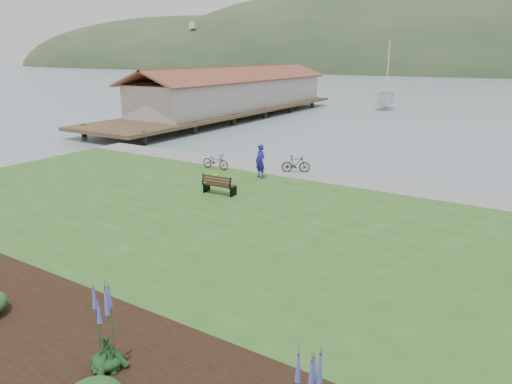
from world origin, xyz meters
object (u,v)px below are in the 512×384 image
(sailboat, at_px, (385,109))
(bicycle_a, at_px, (215,161))
(person, at_px, (260,158))
(park_bench, at_px, (218,184))

(sailboat, bearing_deg, bicycle_a, -97.49)
(sailboat, bearing_deg, person, -92.81)
(park_bench, relative_size, person, 0.75)
(bicycle_a, bearing_deg, park_bench, -142.78)
(person, xyz_separation_m, sailboat, (-4.81, 38.14, -1.44))
(person, bearing_deg, park_bench, -74.58)
(person, distance_m, bicycle_a, 3.22)
(park_bench, bearing_deg, person, 85.68)
(bicycle_a, xyz_separation_m, sailboat, (-1.66, 37.84, -0.84))
(person, height_order, bicycle_a, person)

